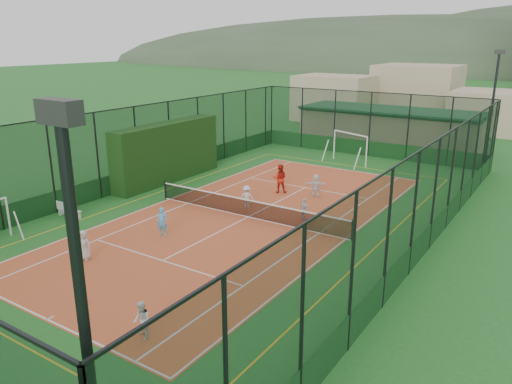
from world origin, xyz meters
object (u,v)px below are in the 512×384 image
(floodlight_ne, at_px, (491,113))
(child_near_mid, at_px, (162,222))
(child_near_right, at_px, (142,321))
(child_far_back, at_px, (316,185))
(futsal_goal_far, at_px, (350,148))
(coach, at_px, (280,178))
(child_far_left, at_px, (247,197))
(child_far_right, at_px, (304,209))
(white_bench, at_px, (69,209))
(clubhouse, at_px, (390,127))
(child_near_left, at_px, (84,245))

(floodlight_ne, xyz_separation_m, child_near_mid, (-10.52, -20.93, -3.42))
(child_near_right, distance_m, child_far_back, 16.17)
(futsal_goal_far, distance_m, child_far_back, 8.99)
(futsal_goal_far, height_order, coach, futsal_goal_far)
(child_far_left, distance_m, child_far_right, 3.54)
(white_bench, xyz_separation_m, child_near_mid, (5.88, 0.76, 0.28))
(floodlight_ne, bearing_deg, child_far_back, -122.27)
(child_far_right, xyz_separation_m, coach, (-3.49, 3.45, 0.29))
(child_near_right, xyz_separation_m, child_far_left, (-4.34, 12.12, 0.01))
(child_far_right, bearing_deg, white_bench, 58.07)
(clubhouse, distance_m, child_far_left, 20.84)
(child_far_left, bearing_deg, futsal_goal_far, -120.43)
(white_bench, xyz_separation_m, child_far_back, (9.15, 10.21, 0.27))
(floodlight_ne, distance_m, clubhouse, 10.47)
(futsal_goal_far, relative_size, child_far_back, 2.55)
(child_near_right, bearing_deg, child_near_left, -170.40)
(white_bench, bearing_deg, child_near_right, -29.02)
(child_near_left, bearing_deg, child_far_right, 42.77)
(clubhouse, bearing_deg, child_near_mid, -94.17)
(white_bench, distance_m, child_far_left, 9.35)
(child_near_right, bearing_deg, futsal_goal_far, 132.44)
(futsal_goal_far, bearing_deg, clubhouse, 110.12)
(floodlight_ne, distance_m, child_near_right, 28.21)
(child_far_left, bearing_deg, coach, -118.66)
(coach, bearing_deg, child_far_left, 59.96)
(child_far_left, height_order, coach, coach)
(white_bench, height_order, child_far_right, child_far_right)
(child_far_right, bearing_deg, child_near_right, 120.78)
(white_bench, distance_m, futsal_goal_far, 20.47)
(child_near_mid, relative_size, child_far_left, 1.10)
(child_near_right, bearing_deg, white_bench, -173.52)
(coach, bearing_deg, child_near_mid, 53.96)
(clubhouse, relative_size, child_far_left, 12.02)
(futsal_goal_far, height_order, child_near_left, futsal_goal_far)
(child_near_mid, height_order, child_far_left, child_near_mid)
(coach, bearing_deg, white_bench, 25.29)
(floodlight_ne, height_order, child_far_back, floodlight_ne)
(clubhouse, bearing_deg, child_far_right, -82.73)
(clubhouse, distance_m, coach, 17.38)
(child_near_right, xyz_separation_m, coach, (-4.28, 15.57, 0.25))
(floodlight_ne, xyz_separation_m, clubhouse, (-8.60, 5.40, -2.55))
(white_bench, relative_size, futsal_goal_far, 0.43)
(child_near_right, relative_size, child_far_back, 0.92)
(child_far_back, bearing_deg, white_bench, 21.84)
(child_far_left, relative_size, child_far_right, 1.09)
(child_near_mid, distance_m, coach, 9.05)
(white_bench, height_order, child_far_left, child_far_left)
(child_near_right, height_order, coach, coach)
(child_far_back, xyz_separation_m, coach, (-2.18, -0.46, 0.19))
(child_far_back, height_order, coach, coach)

